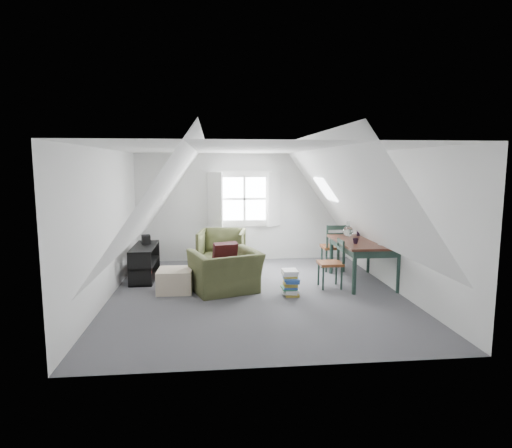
{
  "coord_description": "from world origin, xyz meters",
  "views": [
    {
      "loc": [
        -0.74,
        -7.21,
        2.24
      ],
      "look_at": [
        0.06,
        0.6,
        1.15
      ],
      "focal_mm": 30.0,
      "sensor_mm": 36.0,
      "label": 1
    }
  ],
  "objects": [
    {
      "name": "skylight",
      "position": [
        1.55,
        1.3,
        1.75
      ],
      "size": [
        0.35,
        0.75,
        0.47
      ],
      "primitive_type": "cube",
      "rotation": [
        0.0,
        0.95,
        0.0
      ],
      "color": "white",
      "rests_on": "slope_right"
    },
    {
      "name": "dining_chair_near",
      "position": [
        1.42,
        0.26,
        0.47
      ],
      "size": [
        0.42,
        0.42,
        0.89
      ],
      "rotation": [
        0.0,
        0.0,
        -1.77
      ],
      "color": "brown",
      "rests_on": "floor"
    },
    {
      "name": "ceiling",
      "position": [
        0.0,
        0.0,
        2.5
      ],
      "size": [
        5.5,
        5.5,
        0.0
      ],
      "primitive_type": "plane",
      "rotation": [
        3.14,
        0.0,
        0.0
      ],
      "color": "white",
      "rests_on": "wall_back"
    },
    {
      "name": "wall_left",
      "position": [
        -2.5,
        0.0,
        1.25
      ],
      "size": [
        0.0,
        5.5,
        5.5
      ],
      "primitive_type": "plane",
      "rotation": [
        1.57,
        0.0,
        1.57
      ],
      "color": "silver",
      "rests_on": "ground"
    },
    {
      "name": "dining_table",
      "position": [
        2.09,
        0.52,
        0.71
      ],
      "size": [
        0.97,
        1.62,
        0.81
      ],
      "rotation": [
        0.0,
        0.0,
        0.02
      ],
      "color": "#371A12",
      "rests_on": "floor"
    },
    {
      "name": "throw_pillow",
      "position": [
        -0.53,
        0.33,
        0.65
      ],
      "size": [
        0.48,
        0.36,
        0.45
      ],
      "primitive_type": "cube",
      "rotation": [
        0.31,
        0.0,
        0.29
      ],
      "color": "#3C1014",
      "rests_on": "armchair_near"
    },
    {
      "name": "wall_front",
      "position": [
        0.0,
        -2.75,
        1.25
      ],
      "size": [
        5.0,
        0.0,
        5.0
      ],
      "primitive_type": "plane",
      "rotation": [
        -1.57,
        0.0,
        0.0
      ],
      "color": "silver",
      "rests_on": "ground"
    },
    {
      "name": "armchair_far",
      "position": [
        -0.56,
        1.75,
        0.0
      ],
      "size": [
        1.09,
        1.11,
        0.88
      ],
      "primitive_type": "imported",
      "rotation": [
        0.0,
        0.0,
        -0.16
      ],
      "color": "#3E4224",
      "rests_on": "floor"
    },
    {
      "name": "slope_right",
      "position": [
        1.55,
        0.0,
        1.78
      ],
      "size": [
        3.19,
        5.5,
        4.48
      ],
      "primitive_type": "plane",
      "rotation": [
        0.0,
        -2.19,
        0.0
      ],
      "color": "white",
      "rests_on": "wall_right"
    },
    {
      "name": "vase_twigs",
      "position": [
        2.19,
        1.07,
        0.94
      ],
      "size": [
        0.07,
        0.08,
        0.58
      ],
      "rotation": [
        0.0,
        0.0,
        -0.34
      ],
      "color": "black",
      "rests_on": "dining_table"
    },
    {
      "name": "slope_left",
      "position": [
        -1.55,
        0.0,
        1.78
      ],
      "size": [
        3.19,
        5.5,
        4.48
      ],
      "primitive_type": "plane",
      "rotation": [
        0.0,
        2.19,
        0.0
      ],
      "color": "white",
      "rests_on": "wall_left"
    },
    {
      "name": "paper_box",
      "position": [
        2.29,
        0.07,
        0.83
      ],
      "size": [
        0.14,
        0.1,
        0.04
      ],
      "primitive_type": "cube",
      "rotation": [
        0.0,
        0.0,
        0.09
      ],
      "color": "white",
      "rests_on": "dining_table"
    },
    {
      "name": "dormer_window",
      "position": [
        0.0,
        2.68,
        1.45
      ],
      "size": [
        1.71,
        0.35,
        1.3
      ],
      "color": "white",
      "rests_on": "wall_back"
    },
    {
      "name": "electronics_box",
      "position": [
        -2.09,
        1.5,
        0.73
      ],
      "size": [
        0.22,
        0.26,
        0.18
      ],
      "primitive_type": "cube",
      "rotation": [
        0.0,
        0.0,
        0.24
      ],
      "color": "black",
      "rests_on": "media_shelf"
    },
    {
      "name": "cup",
      "position": [
        1.84,
        0.22,
        0.81
      ],
      "size": [
        0.11,
        0.11,
        0.1
      ],
      "primitive_type": "imported",
      "rotation": [
        0.0,
        0.0,
        -0.02
      ],
      "color": "black",
      "rests_on": "dining_table"
    },
    {
      "name": "media_shelf",
      "position": [
        -2.09,
        1.2,
        0.3
      ],
      "size": [
        0.43,
        1.28,
        0.66
      ],
      "rotation": [
        0.0,
        0.0,
        0.08
      ],
      "color": "black",
      "rests_on": "floor"
    },
    {
      "name": "demijohn",
      "position": [
        1.94,
        0.97,
        0.93
      ],
      "size": [
        0.21,
        0.21,
        0.3
      ],
      "rotation": [
        0.0,
        0.0,
        -0.24
      ],
      "color": "silver",
      "rests_on": "dining_table"
    },
    {
      "name": "wall_right",
      "position": [
        2.5,
        0.0,
        1.25
      ],
      "size": [
        0.0,
        5.5,
        5.5
      ],
      "primitive_type": "plane",
      "rotation": [
        1.57,
        0.0,
        -1.57
      ],
      "color": "silver",
      "rests_on": "ground"
    },
    {
      "name": "armchair_near",
      "position": [
        -0.53,
        0.18,
        0.0
      ],
      "size": [
        1.39,
        1.3,
        0.73
      ],
      "primitive_type": "imported",
      "rotation": [
        0.0,
        0.0,
        3.47
      ],
      "color": "#3E4224",
      "rests_on": "floor"
    },
    {
      "name": "ottoman",
      "position": [
        -1.42,
        0.28,
        0.2
      ],
      "size": [
        0.62,
        0.62,
        0.4
      ],
      "primitive_type": "cube",
      "rotation": [
        0.0,
        0.0,
        -0.03
      ],
      "color": "tan",
      "rests_on": "floor"
    },
    {
      "name": "floor",
      "position": [
        0.0,
        0.0,
        0.0
      ],
      "size": [
        5.5,
        5.5,
        0.0
      ],
      "primitive_type": "plane",
      "color": "#4B4B50",
      "rests_on": "ground"
    },
    {
      "name": "wall_back",
      "position": [
        0.0,
        2.75,
        1.25
      ],
      "size": [
        5.0,
        0.0,
        5.0
      ],
      "primitive_type": "plane",
      "rotation": [
        1.57,
        0.0,
        0.0
      ],
      "color": "silver",
      "rests_on": "ground"
    },
    {
      "name": "dining_chair_far",
      "position": [
        1.81,
        1.5,
        0.52
      ],
      "size": [
        0.47,
        0.47,
        1.0
      ],
      "rotation": [
        0.0,
        0.0,
        3.23
      ],
      "color": "brown",
      "rests_on": "floor"
    },
    {
      "name": "magazine_stack",
      "position": [
        0.58,
        -0.14,
        0.22
      ],
      "size": [
        0.33,
        0.39,
        0.44
      ],
      "rotation": [
        0.0,
        0.0,
        0.28
      ],
      "color": "#B29933",
      "rests_on": "floor"
    }
  ]
}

